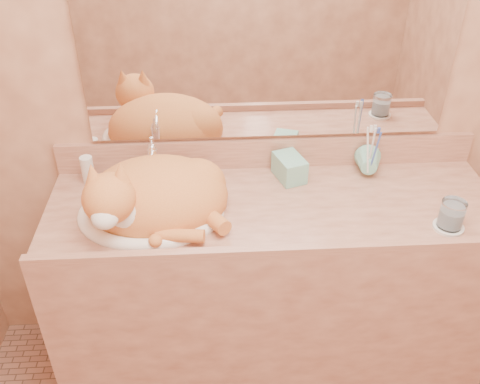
{
  "coord_description": "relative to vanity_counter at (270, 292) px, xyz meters",
  "views": [
    {
      "loc": [
        -0.21,
        -0.78,
        1.96
      ],
      "look_at": [
        -0.12,
        0.7,
        0.93
      ],
      "focal_mm": 40.0,
      "sensor_mm": 36.0,
      "label": 1
    }
  ],
  "objects": [
    {
      "name": "wall_back",
      "position": [
        0.0,
        0.28,
        0.82
      ],
      "size": [
        2.4,
        0.02,
        2.5
      ],
      "primitive_type": "cube",
      "color": "#975F44",
      "rests_on": "ground"
    },
    {
      "name": "vanity_counter",
      "position": [
        0.0,
        0.0,
        0.0
      ],
      "size": [
        1.6,
        0.55,
        0.85
      ],
      "primitive_type": null,
      "color": "brown",
      "rests_on": "floor"
    },
    {
      "name": "mirror",
      "position": [
        0.0,
        0.26,
        0.97
      ],
      "size": [
        1.3,
        0.02,
        0.8
      ],
      "primitive_type": "cube",
      "color": "white",
      "rests_on": "wall_back"
    },
    {
      "name": "sink_basin",
      "position": [
        -0.43,
        -0.02,
        0.5
      ],
      "size": [
        0.57,
        0.51,
        0.15
      ],
      "primitive_type": null,
      "rotation": [
        0.0,
        0.0,
        -0.23
      ],
      "color": "white",
      "rests_on": "vanity_counter"
    },
    {
      "name": "faucet",
      "position": [
        -0.43,
        0.17,
        0.51
      ],
      "size": [
        0.06,
        0.13,
        0.18
      ],
      "primitive_type": null,
      "rotation": [
        0.0,
        0.0,
        -0.15
      ],
      "color": "white",
      "rests_on": "vanity_counter"
    },
    {
      "name": "cat",
      "position": [
        -0.42,
        -0.03,
        0.51
      ],
      "size": [
        0.51,
        0.42,
        0.27
      ],
      "primitive_type": null,
      "rotation": [
        0.0,
        0.0,
        0.05
      ],
      "color": "#C5662D",
      "rests_on": "sink_basin"
    },
    {
      "name": "soap_dispenser",
      "position": [
        0.1,
        0.11,
        0.53
      ],
      "size": [
        0.12,
        0.12,
        0.2
      ],
      "primitive_type": "imported",
      "rotation": [
        0.0,
        0.0,
        0.32
      ],
      "color": "#7BC5AF",
      "rests_on": "vanity_counter"
    },
    {
      "name": "toothbrush_cup",
      "position": [
        0.37,
        0.14,
        0.47
      ],
      "size": [
        0.12,
        0.12,
        0.09
      ],
      "primitive_type": "imported",
      "rotation": [
        0.0,
        0.0,
        -0.2
      ],
      "color": "#7BC5AF",
      "rests_on": "vanity_counter"
    },
    {
      "name": "toothbrushes",
      "position": [
        0.37,
        0.14,
        0.56
      ],
      "size": [
        0.04,
        0.04,
        0.23
      ],
      "primitive_type": null,
      "color": "white",
      "rests_on": "toothbrush_cup"
    },
    {
      "name": "saucer",
      "position": [
        0.56,
        -0.16,
        0.43
      ],
      "size": [
        0.1,
        0.1,
        0.01
      ],
      "primitive_type": "cylinder",
      "color": "white",
      "rests_on": "vanity_counter"
    },
    {
      "name": "water_glass",
      "position": [
        0.56,
        -0.16,
        0.48
      ],
      "size": [
        0.08,
        0.08,
        0.09
      ],
      "primitive_type": "cylinder",
      "color": "silver",
      "rests_on": "saucer"
    },
    {
      "name": "lotion_bottle",
      "position": [
        -0.67,
        0.19,
        0.48
      ],
      "size": [
        0.05,
        0.05,
        0.11
      ],
      "primitive_type": "cylinder",
      "color": "white",
      "rests_on": "vanity_counter"
    }
  ]
}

